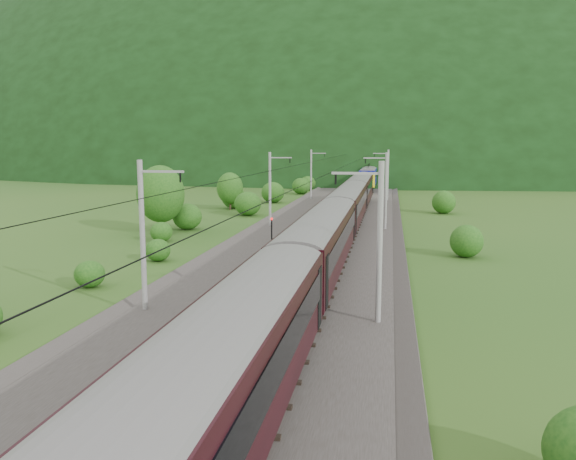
# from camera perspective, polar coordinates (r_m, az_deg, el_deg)

# --- Properties ---
(ground) EXTENTS (600.00, 600.00, 0.00)m
(ground) POSITION_cam_1_polar(r_m,az_deg,el_deg) (29.62, -3.15, -9.18)
(ground) COLOR #265119
(ground) RESTS_ON ground
(railbed) EXTENTS (14.00, 220.00, 0.30)m
(railbed) POSITION_cam_1_polar(r_m,az_deg,el_deg) (39.02, 0.28, -4.55)
(railbed) COLOR #38332D
(railbed) RESTS_ON ground
(track_left) EXTENTS (2.40, 220.00, 0.27)m
(track_left) POSITION_cam_1_polar(r_m,az_deg,el_deg) (39.45, -3.16, -4.09)
(track_left) COLOR brown
(track_left) RESTS_ON railbed
(track_right) EXTENTS (2.40, 220.00, 0.27)m
(track_right) POSITION_cam_1_polar(r_m,az_deg,el_deg) (38.64, 3.80, -4.37)
(track_right) COLOR brown
(track_right) RESTS_ON railbed
(catenary_left) EXTENTS (2.54, 192.28, 8.00)m
(catenary_left) POSITION_cam_1_polar(r_m,az_deg,el_deg) (60.93, -1.77, 4.35)
(catenary_left) COLOR gray
(catenary_left) RESTS_ON railbed
(catenary_right) EXTENTS (2.54, 192.28, 8.00)m
(catenary_right) POSITION_cam_1_polar(r_m,az_deg,el_deg) (59.58, 9.85, 4.13)
(catenary_right) COLOR gray
(catenary_right) RESTS_ON railbed
(overhead_wires) EXTENTS (4.83, 198.00, 0.03)m
(overhead_wires) POSITION_cam_1_polar(r_m,az_deg,el_deg) (38.04, 0.29, 5.69)
(overhead_wires) COLOR black
(overhead_wires) RESTS_ON ground
(mountain_main) EXTENTS (504.00, 360.00, 244.00)m
(mountain_main) POSITION_cam_1_polar(r_m,az_deg,el_deg) (287.63, 9.08, 6.74)
(mountain_main) COLOR black
(mountain_main) RESTS_ON ground
(mountain_ridge) EXTENTS (336.00, 280.00, 132.00)m
(mountain_ridge) POSITION_cam_1_polar(r_m,az_deg,el_deg) (351.16, -10.88, 7.02)
(mountain_ridge) COLOR black
(mountain_ridge) RESTS_ON ground
(train) EXTENTS (2.97, 140.94, 5.16)m
(train) POSITION_cam_1_polar(r_m,az_deg,el_deg) (46.76, 5.08, 1.81)
(train) COLOR black
(train) RESTS_ON ground
(hazard_post_near) EXTENTS (0.18, 0.18, 1.66)m
(hazard_post_near) POSITION_cam_1_polar(r_m,az_deg,el_deg) (68.74, 4.53, 2.00)
(hazard_post_near) COLOR red
(hazard_post_near) RESTS_ON railbed
(hazard_post_far) EXTENTS (0.15, 0.15, 1.40)m
(hazard_post_far) POSITION_cam_1_polar(r_m,az_deg,el_deg) (73.53, 5.70, 2.31)
(hazard_post_far) COLOR red
(hazard_post_far) RESTS_ON railbed
(signal) EXTENTS (0.23, 0.23, 2.05)m
(signal) POSITION_cam_1_polar(r_m,az_deg,el_deg) (52.33, -1.67, 0.34)
(signal) COLOR black
(signal) RESTS_ON railbed
(vegetation_left) EXTENTS (13.03, 149.43, 7.02)m
(vegetation_left) POSITION_cam_1_polar(r_m,az_deg,el_deg) (44.94, -16.97, -0.20)
(vegetation_left) COLOR #1A4A13
(vegetation_left) RESTS_ON ground
(vegetation_right) EXTENTS (4.49, 91.83, 3.01)m
(vegetation_right) POSITION_cam_1_polar(r_m,az_deg,el_deg) (30.49, 22.29, -6.66)
(vegetation_right) COLOR #1A4A13
(vegetation_right) RESTS_ON ground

